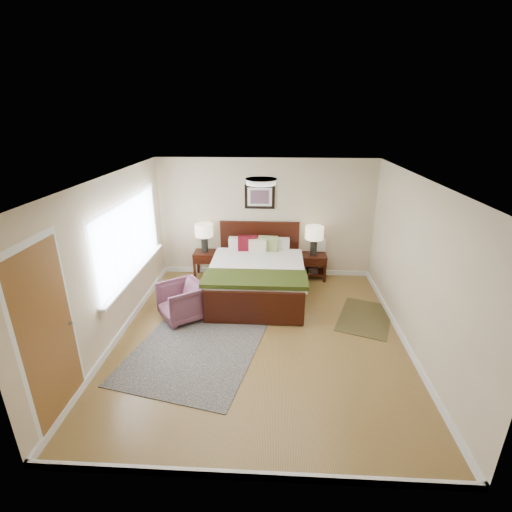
# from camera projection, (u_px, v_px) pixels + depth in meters

# --- Properties ---
(floor) EXTENTS (5.00, 5.00, 0.00)m
(floor) POSITION_uv_depth(u_px,v_px,m) (260.00, 336.00, 5.92)
(floor) COLOR olive
(floor) RESTS_ON ground
(back_wall) EXTENTS (4.50, 0.04, 2.50)m
(back_wall) POSITION_uv_depth(u_px,v_px,m) (266.00, 219.00, 7.79)
(back_wall) COLOR #C9B992
(back_wall) RESTS_ON ground
(front_wall) EXTENTS (4.50, 0.04, 2.50)m
(front_wall) POSITION_uv_depth(u_px,v_px,m) (248.00, 376.00, 3.14)
(front_wall) COLOR #C9B992
(front_wall) RESTS_ON ground
(left_wall) EXTENTS (0.04, 5.00, 2.50)m
(left_wall) POSITION_uv_depth(u_px,v_px,m) (112.00, 261.00, 5.58)
(left_wall) COLOR #C9B992
(left_wall) RESTS_ON ground
(right_wall) EXTENTS (0.04, 5.00, 2.50)m
(right_wall) POSITION_uv_depth(u_px,v_px,m) (416.00, 267.00, 5.35)
(right_wall) COLOR #C9B992
(right_wall) RESTS_ON ground
(ceiling) EXTENTS (4.50, 5.00, 0.02)m
(ceiling) POSITION_uv_depth(u_px,v_px,m) (261.00, 179.00, 5.02)
(ceiling) COLOR white
(ceiling) RESTS_ON back_wall
(window) EXTENTS (0.11, 2.72, 1.32)m
(window) POSITION_uv_depth(u_px,v_px,m) (131.00, 238.00, 6.19)
(window) COLOR silver
(window) RESTS_ON left_wall
(door) EXTENTS (0.06, 1.00, 2.18)m
(door) POSITION_uv_depth(u_px,v_px,m) (49.00, 336.00, 4.02)
(door) COLOR silver
(door) RESTS_ON ground
(ceil_fixture) EXTENTS (0.44, 0.44, 0.08)m
(ceil_fixture) POSITION_uv_depth(u_px,v_px,m) (261.00, 181.00, 5.03)
(ceil_fixture) COLOR white
(ceil_fixture) RESTS_ON ceiling
(bed) EXTENTS (1.80, 2.18, 1.17)m
(bed) POSITION_uv_depth(u_px,v_px,m) (257.00, 270.00, 7.06)
(bed) COLOR #320D07
(bed) RESTS_ON ground
(wall_art) EXTENTS (0.62, 0.05, 0.50)m
(wall_art) POSITION_uv_depth(u_px,v_px,m) (260.00, 197.00, 7.60)
(wall_art) COLOR black
(wall_art) RESTS_ON back_wall
(nightstand_left) EXTENTS (0.47, 0.43, 0.56)m
(nightstand_left) POSITION_uv_depth(u_px,v_px,m) (205.00, 257.00, 7.92)
(nightstand_left) COLOR #320D07
(nightstand_left) RESTS_ON ground
(nightstand_right) EXTENTS (0.55, 0.41, 0.55)m
(nightstand_right) POSITION_uv_depth(u_px,v_px,m) (313.00, 264.00, 7.85)
(nightstand_right) COLOR #320D07
(nightstand_right) RESTS_ON ground
(lamp_left) EXTENTS (0.38, 0.38, 0.61)m
(lamp_left) POSITION_uv_depth(u_px,v_px,m) (204.00, 232.00, 7.74)
(lamp_left) COLOR black
(lamp_left) RESTS_ON nightstand_left
(lamp_right) EXTENTS (0.38, 0.38, 0.61)m
(lamp_right) POSITION_uv_depth(u_px,v_px,m) (314.00, 235.00, 7.63)
(lamp_right) COLOR black
(lamp_right) RESTS_ON nightstand_right
(armchair) EXTENTS (0.98, 0.97, 0.64)m
(armchair) POSITION_uv_depth(u_px,v_px,m) (182.00, 301.00, 6.34)
(armchair) COLOR brown
(armchair) RESTS_ON ground
(rug_persian) EXTENTS (2.27, 2.82, 0.01)m
(rug_persian) POSITION_uv_depth(u_px,v_px,m) (200.00, 344.00, 5.71)
(rug_persian) COLOR #0C1E3E
(rug_persian) RESTS_ON ground
(rug_navy) EXTENTS (1.21, 1.46, 0.01)m
(rug_navy) POSITION_uv_depth(u_px,v_px,m) (365.00, 317.00, 6.45)
(rug_navy) COLOR black
(rug_navy) RESTS_ON ground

